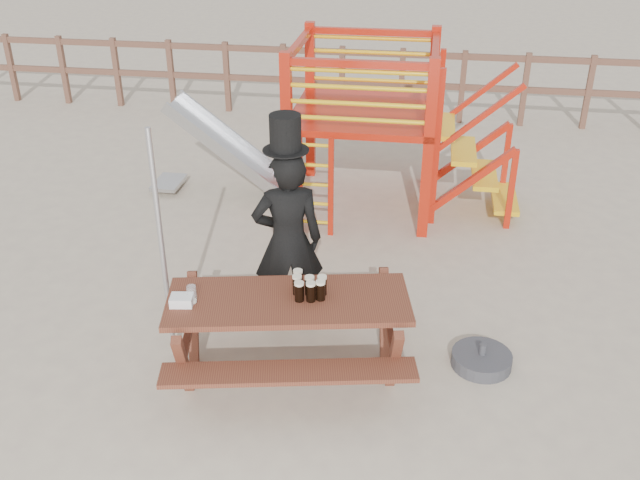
{
  "coord_description": "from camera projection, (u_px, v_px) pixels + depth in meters",
  "views": [
    {
      "loc": [
        0.95,
        -4.75,
        3.94
      ],
      "look_at": [
        0.09,
        0.8,
        0.92
      ],
      "focal_mm": 40.0,
      "sensor_mm": 36.0,
      "label": 1
    }
  ],
  "objects": [
    {
      "name": "playground_fort",
      "position": [
        358.0,
        123.0,
        8.72
      ],
      "size": [
        4.71,
        1.84,
        2.1
      ],
      "color": "red",
      "rests_on": "ground"
    },
    {
      "name": "empty_glasses",
      "position": [
        192.0,
        295.0,
        5.73
      ],
      "size": [
        0.08,
        0.08,
        0.15
      ],
      "color": "silver",
      "rests_on": "picnic_table"
    },
    {
      "name": "stout_pints",
      "position": [
        308.0,
        287.0,
        5.8
      ],
      "size": [
        0.29,
        0.26,
        0.17
      ],
      "color": "black",
      "rests_on": "picnic_table"
    },
    {
      "name": "paper_bag",
      "position": [
        182.0,
        300.0,
        5.71
      ],
      "size": [
        0.2,
        0.16,
        0.08
      ],
      "primitive_type": "cube",
      "rotation": [
        0.0,
        0.0,
        0.15
      ],
      "color": "white",
      "rests_on": "picnic_table"
    },
    {
      "name": "ground",
      "position": [
        295.0,
        377.0,
        6.13
      ],
      "size": [
        60.0,
        60.0,
        0.0
      ],
      "primitive_type": "plane",
      "color": "#BEAF93",
      "rests_on": "ground"
    },
    {
      "name": "metal_pole",
      "position": [
        162.0,
        249.0,
        5.93
      ],
      "size": [
        0.05,
        0.05,
        2.13
      ],
      "primitive_type": "cylinder",
      "color": "#B2B2B7",
      "rests_on": "ground"
    },
    {
      "name": "parasol_base",
      "position": [
        481.0,
        360.0,
        6.24
      ],
      "size": [
        0.53,
        0.53,
        0.22
      ],
      "color": "#3A3A3F",
      "rests_on": "ground"
    },
    {
      "name": "back_fence",
      "position": [
        372.0,
        75.0,
        11.87
      ],
      "size": [
        15.09,
        0.09,
        1.2
      ],
      "color": "brown",
      "rests_on": "ground"
    },
    {
      "name": "man_with_hat",
      "position": [
        288.0,
        237.0,
        6.41
      ],
      "size": [
        0.74,
        0.6,
        2.07
      ],
      "rotation": [
        0.0,
        0.0,
        3.45
      ],
      "color": "black",
      "rests_on": "ground"
    },
    {
      "name": "picnic_table",
      "position": [
        289.0,
        327.0,
        5.94
      ],
      "size": [
        2.21,
        1.72,
        0.77
      ],
      "rotation": [
        0.0,
        0.0,
        0.19
      ],
      "color": "brown",
      "rests_on": "ground"
    }
  ]
}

